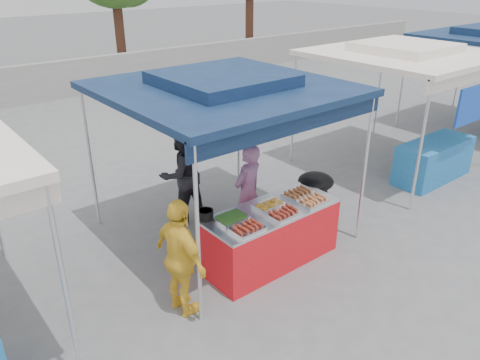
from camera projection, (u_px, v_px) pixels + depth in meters
ground_plane at (265, 257)px, 6.95m from camera, size 80.00×80.00×0.00m
back_wall at (29, 84)px, 14.47m from camera, size 40.00×0.25×1.20m
main_canopy at (224, 87)px, 6.64m from camera, size 3.20×3.20×2.57m
neighbor_stall_right at (417, 96)px, 9.26m from camera, size 3.20×3.20×2.57m
vendor_table at (271, 235)px, 6.70m from camera, size 2.00×0.80×0.85m
food_tray_fl at (247, 229)px, 5.97m from camera, size 0.42×0.30×0.07m
food_tray_fm at (283, 214)px, 6.33m from camera, size 0.42×0.30×0.07m
food_tray_fr at (313, 201)px, 6.67m from camera, size 0.42×0.30×0.07m
food_tray_bl at (232, 218)px, 6.22m from camera, size 0.42×0.30×0.07m
food_tray_bm at (269, 205)px, 6.56m from camera, size 0.42×0.30×0.07m
food_tray_br at (298, 194)px, 6.89m from camera, size 0.42×0.30×0.07m
cooking_pot at (205, 215)px, 6.25m from camera, size 0.22×0.22×0.13m
skewer_cup at (277, 211)px, 6.35m from camera, size 0.09×0.09×0.11m
wok_burner at (315, 196)px, 7.53m from camera, size 0.57×0.57×0.96m
crate_left at (226, 246)px, 6.93m from camera, size 0.52×0.37×0.31m
crate_right at (264, 231)px, 7.37m from camera, size 0.46×0.32×0.27m
crate_stacked at (264, 216)px, 7.26m from camera, size 0.45×0.32×0.27m
vendor_woman at (248, 193)px, 7.14m from camera, size 0.64×0.49×1.56m
helper_man at (181, 174)px, 7.69m from camera, size 0.83×0.66×1.65m
customer_person at (181, 259)px, 5.56m from camera, size 0.43×0.92×1.54m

